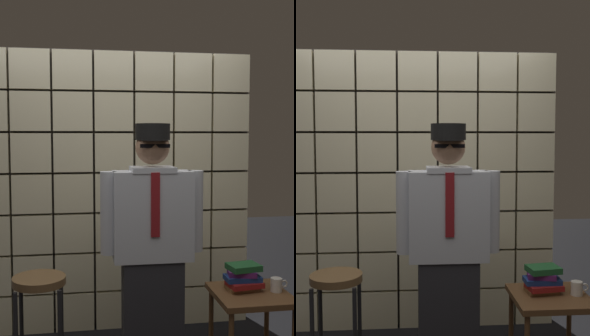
{
  "view_description": "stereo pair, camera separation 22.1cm",
  "coord_description": "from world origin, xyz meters",
  "views": [
    {
      "loc": [
        -0.3,
        -2.4,
        1.64
      ],
      "look_at": [
        0.15,
        0.45,
        1.43
      ],
      "focal_mm": 47.44,
      "sensor_mm": 36.0,
      "label": 1
    },
    {
      "loc": [
        -0.08,
        -2.43,
        1.64
      ],
      "look_at": [
        0.15,
        0.45,
        1.43
      ],
      "focal_mm": 47.44,
      "sensor_mm": 36.0,
      "label": 2
    }
  ],
  "objects": [
    {
      "name": "glass_block_wall",
      "position": [
        0.0,
        1.31,
        1.17
      ],
      "size": [
        2.37,
        0.1,
        2.37
      ],
      "color": "beige",
      "rests_on": "ground"
    },
    {
      "name": "standing_person",
      "position": [
        0.18,
        0.43,
        0.9
      ],
      "size": [
        0.68,
        0.29,
        1.72
      ],
      "rotation": [
        0.0,
        0.0,
        -0.01
      ],
      "color": "#28282D",
      "rests_on": "ground"
    },
    {
      "name": "bar_stool",
      "position": [
        -0.55,
        0.46,
        0.55
      ],
      "size": [
        0.34,
        0.34,
        0.74
      ],
      "color": "brown",
      "rests_on": "ground"
    },
    {
      "name": "side_table",
      "position": [
        0.89,
        0.49,
        0.47
      ],
      "size": [
        0.52,
        0.52,
        0.54
      ],
      "color": "brown",
      "rests_on": "ground"
    },
    {
      "name": "book_stack",
      "position": [
        0.85,
        0.54,
        0.63
      ],
      "size": [
        0.26,
        0.22,
        0.18
      ],
      "color": "brown",
      "rests_on": "side_table"
    },
    {
      "name": "coffee_mug",
      "position": [
        1.08,
        0.48,
        0.59
      ],
      "size": [
        0.13,
        0.08,
        0.09
      ],
      "color": "silver",
      "rests_on": "side_table"
    }
  ]
}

